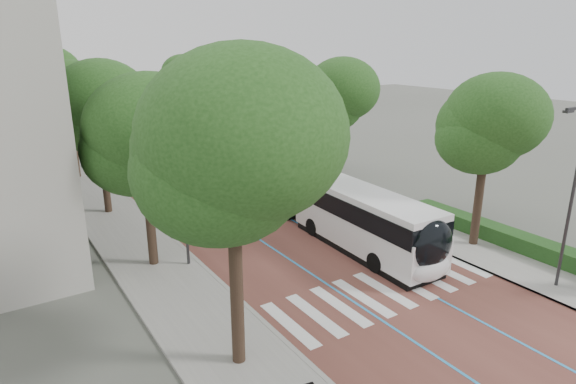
{
  "coord_description": "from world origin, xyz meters",
  "views": [
    {
      "loc": [
        -13.7,
        -12.58,
        10.45
      ],
      "look_at": [
        0.39,
        9.07,
        2.4
      ],
      "focal_mm": 30.0,
      "sensor_mm": 36.0,
      "label": 1
    }
  ],
  "objects": [
    {
      "name": "sidewalk_left",
      "position": [
        -7.5,
        40.0,
        0.06
      ],
      "size": [
        4.0,
        140.0,
        0.12
      ],
      "primitive_type": "cube",
      "color": "gray",
      "rests_on": "ground"
    },
    {
      "name": "bus_queued_2",
      "position": [
        2.7,
        50.18,
        1.62
      ],
      "size": [
        3.23,
        12.52,
        3.2
      ],
      "rotation": [
        0.0,
        0.0,
        -0.06
      ],
      "color": "silver",
      "rests_on": "ground"
    },
    {
      "name": "streetlight_near",
      "position": [
        6.62,
        -3.0,
        4.82
      ],
      "size": [
        1.82,
        0.2,
        8.0
      ],
      "color": "#2F2F31",
      "rests_on": "sidewalk_right"
    },
    {
      "name": "hedge",
      "position": [
        9.1,
        0.0,
        0.52
      ],
      "size": [
        1.2,
        14.0,
        0.8
      ],
      "primitive_type": "cube",
      "color": "#1A3C14",
      "rests_on": "sidewalk_right"
    },
    {
      "name": "zebra_crossing",
      "position": [
        0.2,
        1.0,
        0.03
      ],
      "size": [
        10.55,
        3.6,
        0.01
      ],
      "color": "silver",
      "rests_on": "ground"
    },
    {
      "name": "bus_queued_1",
      "position": [
        2.13,
        37.72,
        1.62
      ],
      "size": [
        2.78,
        12.45,
        3.2
      ],
      "rotation": [
        0.0,
        0.0,
        0.02
      ],
      "color": "silver",
      "rests_on": "ground"
    },
    {
      "name": "streetlight_far",
      "position": [
        6.62,
        22.0,
        4.82
      ],
      "size": [
        1.82,
        0.2,
        8.0
      ],
      "color": "#2F2F31",
      "rests_on": "sidewalk_right"
    },
    {
      "name": "ground",
      "position": [
        0.0,
        0.0,
        0.0
      ],
      "size": [
        160.0,
        160.0,
        0.0
      ],
      "primitive_type": "plane",
      "color": "#51544C",
      "rests_on": "ground"
    },
    {
      "name": "lamp_post_left",
      "position": [
        -6.1,
        8.0,
        4.12
      ],
      "size": [
        0.14,
        0.14,
        8.0
      ],
      "primitive_type": "cylinder",
      "color": "#2F2F31",
      "rests_on": "sidewalk_left"
    },
    {
      "name": "kerb_right",
      "position": [
        5.6,
        40.0,
        0.06
      ],
      "size": [
        0.2,
        140.0,
        0.14
      ],
      "primitive_type": "cube",
      "color": "gray",
      "rests_on": "ground"
    },
    {
      "name": "lane_line_right",
      "position": [
        1.6,
        40.0,
        0.02
      ],
      "size": [
        0.12,
        126.0,
        0.01
      ],
      "primitive_type": "cube",
      "color": "#298BCD",
      "rests_on": "road"
    },
    {
      "name": "bus_queued_0",
      "position": [
        1.9,
        25.05,
        1.62
      ],
      "size": [
        2.79,
        12.45,
        3.2
      ],
      "rotation": [
        0.0,
        0.0,
        0.02
      ],
      "color": "silver",
      "rests_on": "ground"
    },
    {
      "name": "road",
      "position": [
        0.0,
        40.0,
        0.01
      ],
      "size": [
        11.0,
        140.0,
        0.02
      ],
      "primitive_type": "cube",
      "color": "#592E27",
      "rests_on": "ground"
    },
    {
      "name": "trees_right",
      "position": [
        7.7,
        22.23,
        6.41
      ],
      "size": [
        5.23,
        47.12,
        8.96
      ],
      "color": "black",
      "rests_on": "ground"
    },
    {
      "name": "lead_bus",
      "position": [
        2.43,
        8.58,
        1.63
      ],
      "size": [
        3.18,
        18.47,
        3.2
      ],
      "rotation": [
        0.0,
        0.0,
        -0.04
      ],
      "color": "black",
      "rests_on": "ground"
    },
    {
      "name": "trees_left",
      "position": [
        -7.5,
        25.44,
        6.74
      ],
      "size": [
        6.48,
        61.14,
        9.94
      ],
      "color": "black",
      "rests_on": "ground"
    },
    {
      "name": "sidewalk_right",
      "position": [
        7.5,
        40.0,
        0.06
      ],
      "size": [
        4.0,
        140.0,
        0.12
      ],
      "primitive_type": "cube",
      "color": "gray",
      "rests_on": "ground"
    },
    {
      "name": "lane_line_left",
      "position": [
        -1.6,
        40.0,
        0.02
      ],
      "size": [
        0.12,
        126.0,
        0.01
      ],
      "primitive_type": "cube",
      "color": "#298BCD",
      "rests_on": "road"
    },
    {
      "name": "kerb_left",
      "position": [
        -5.6,
        40.0,
        0.06
      ],
      "size": [
        0.2,
        140.0,
        0.14
      ],
      "primitive_type": "cube",
      "color": "gray",
      "rests_on": "ground"
    }
  ]
}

